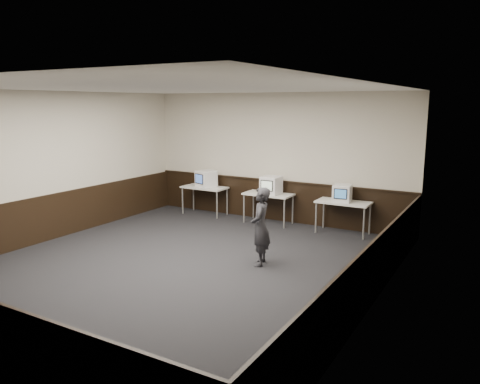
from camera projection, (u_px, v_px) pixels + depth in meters
name	position (u px, v px, depth m)	size (l,w,h in m)	color
floor	(180.00, 266.00, 8.59)	(8.00, 8.00, 0.00)	black
ceiling	(176.00, 88.00, 7.99)	(8.00, 8.00, 0.00)	white
back_wall	(276.00, 158.00, 11.69)	(7.00, 7.00, 0.00)	beige
left_wall	(47.00, 167.00, 10.01)	(8.00, 8.00, 0.00)	beige
right_wall	(377.00, 200.00, 6.57)	(8.00, 8.00, 0.00)	beige
wainscot_back	(275.00, 201.00, 11.88)	(6.98, 0.04, 1.00)	black
wainscot_left	(52.00, 217.00, 10.20)	(0.04, 7.98, 1.00)	black
wainscot_right	(372.00, 274.00, 6.79)	(0.04, 7.98, 1.00)	black
wainscot_rail	(275.00, 181.00, 11.77)	(6.98, 0.06, 0.04)	black
desk_left	(205.00, 189.00, 12.46)	(1.20, 0.60, 0.75)	silver
desk_center	(268.00, 196.00, 11.52)	(1.20, 0.60, 0.75)	silver
desk_right	(343.00, 204.00, 10.59)	(1.20, 0.60, 0.75)	silver
emac_left	(206.00, 179.00, 12.38)	(0.56, 0.57, 0.44)	white
emac_center	(271.00, 185.00, 11.42)	(0.44, 0.48, 0.44)	white
emac_right	(342.00, 193.00, 10.52)	(0.44, 0.46, 0.39)	white
person	(261.00, 227.00, 8.53)	(0.53, 0.35, 1.45)	#25252A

